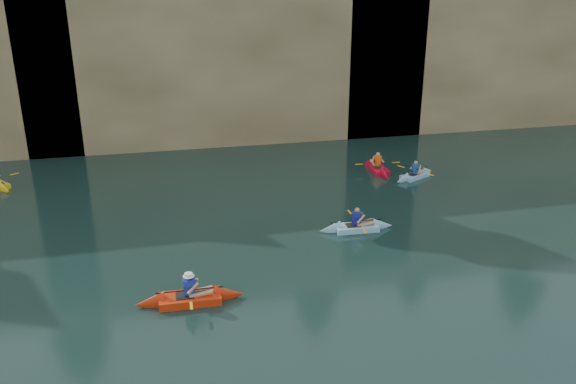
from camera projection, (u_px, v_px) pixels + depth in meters
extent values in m
plane|color=black|center=(296.00, 364.00, 14.38)|extent=(160.00, 160.00, 0.00)
cube|color=tan|center=(190.00, 35.00, 39.73)|extent=(70.00, 16.00, 12.00)
cube|color=tan|center=(233.00, 49.00, 33.52)|extent=(24.00, 2.40, 11.40)
cube|color=tan|center=(524.00, 54.00, 38.30)|extent=(26.00, 2.40, 9.84)
cube|color=black|center=(136.00, 124.00, 32.97)|extent=(3.50, 1.00, 3.20)
cube|color=black|center=(361.00, 102.00, 35.91)|extent=(5.00, 1.00, 4.50)
cube|color=red|center=(190.00, 298.00, 17.18)|extent=(2.59, 0.87, 0.29)
cone|color=red|center=(229.00, 294.00, 17.42)|extent=(0.93, 0.79, 0.77)
cone|color=red|center=(150.00, 303.00, 16.93)|extent=(0.93, 0.79, 0.77)
cube|color=black|center=(185.00, 295.00, 17.11)|extent=(0.56, 0.49, 0.04)
cube|color=#1B2D98|center=(189.00, 287.00, 17.04)|extent=(0.34, 0.22, 0.49)
sphere|color=tan|center=(189.00, 276.00, 16.92)|extent=(0.20, 0.20, 0.20)
cylinder|color=black|center=(190.00, 290.00, 17.08)|extent=(2.05, 0.09, 0.04)
cube|color=#FDAC15|center=(188.00, 276.00, 17.93)|extent=(0.09, 0.42, 0.02)
cube|color=#FDAC15|center=(191.00, 306.00, 16.23)|extent=(0.09, 0.42, 0.02)
cylinder|color=white|center=(189.00, 275.00, 16.91)|extent=(0.35, 0.35, 0.10)
cube|color=#88C5E4|center=(356.00, 227.00, 22.34)|extent=(2.37, 0.87, 0.27)
cone|color=#88C5E4|center=(383.00, 225.00, 22.54)|extent=(0.86, 0.76, 0.72)
cone|color=#88C5E4|center=(330.00, 229.00, 22.14)|extent=(0.86, 0.76, 0.72)
cube|color=black|center=(353.00, 225.00, 22.27)|extent=(0.57, 0.48, 0.04)
cube|color=navy|center=(357.00, 218.00, 22.20)|extent=(0.34, 0.23, 0.48)
sphere|color=tan|center=(357.00, 210.00, 22.09)|extent=(0.20, 0.20, 0.20)
cylinder|color=black|center=(357.00, 221.00, 22.24)|extent=(2.14, 0.14, 0.04)
cube|color=#FDAC15|center=(349.00, 212.00, 23.14)|extent=(0.10, 0.42, 0.02)
cube|color=#FDAC15|center=(364.00, 231.00, 21.35)|extent=(0.10, 0.42, 0.02)
cube|color=red|center=(377.00, 168.00, 29.67)|extent=(0.98, 2.67, 0.28)
cone|color=red|center=(370.00, 162.00, 30.82)|extent=(0.82, 0.98, 0.76)
cone|color=red|center=(385.00, 175.00, 28.53)|extent=(0.82, 0.98, 0.76)
cube|color=black|center=(378.00, 167.00, 29.50)|extent=(0.51, 0.58, 0.04)
cube|color=#F05B14|center=(378.00, 161.00, 29.54)|extent=(0.25, 0.36, 0.51)
sphere|color=tan|center=(378.00, 154.00, 29.41)|extent=(0.21, 0.21, 0.21)
cylinder|color=black|center=(378.00, 163.00, 29.58)|extent=(0.20, 2.23, 0.04)
cube|color=#FDAC15|center=(359.00, 164.00, 29.42)|extent=(0.42, 0.11, 0.02)
cube|color=#FDAC15|center=(396.00, 162.00, 29.74)|extent=(0.42, 0.11, 0.02)
cone|color=gold|center=(5.00, 189.00, 26.58)|extent=(1.09, 1.10, 0.75)
cube|color=#FDAC15|center=(14.00, 174.00, 27.87)|extent=(0.39, 0.31, 0.02)
cube|color=#81B8D8|center=(415.00, 175.00, 28.59)|extent=(2.33, 1.67, 0.25)
cone|color=#81B8D8|center=(427.00, 171.00, 29.25)|extent=(1.02, 0.97, 0.68)
cone|color=#81B8D8|center=(402.00, 180.00, 27.93)|extent=(1.02, 0.97, 0.68)
cube|color=black|center=(413.00, 174.00, 28.46)|extent=(0.68, 0.63, 0.04)
cube|color=navy|center=(415.00, 169.00, 28.47)|extent=(0.36, 0.32, 0.45)
sphere|color=tan|center=(416.00, 163.00, 28.36)|extent=(0.19, 0.19, 0.19)
cylinder|color=black|center=(415.00, 170.00, 28.50)|extent=(1.79, 0.95, 0.04)
cube|color=#FDAC15|center=(401.00, 167.00, 29.13)|extent=(0.27, 0.41, 0.02)
cube|color=#FDAC15|center=(430.00, 175.00, 27.87)|extent=(0.27, 0.41, 0.02)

